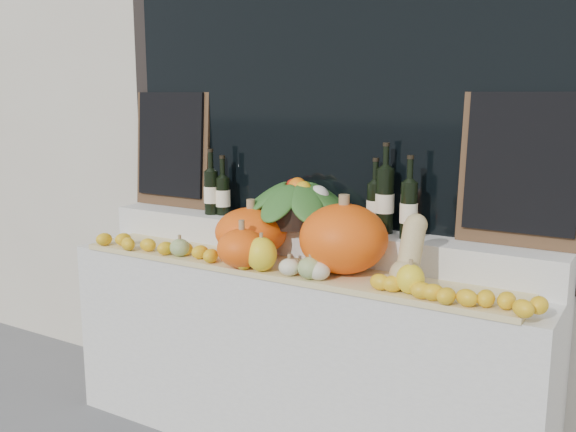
% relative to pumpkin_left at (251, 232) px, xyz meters
% --- Properties ---
extents(display_sill, '(2.30, 0.55, 0.88)m').
position_rel_pumpkin_left_xyz_m(display_sill, '(0.22, 0.05, -0.58)').
color(display_sill, silver).
rests_on(display_sill, ground).
extents(rear_tier, '(2.30, 0.25, 0.16)m').
position_rel_pumpkin_left_xyz_m(rear_tier, '(0.22, 0.20, -0.06)').
color(rear_tier, silver).
rests_on(rear_tier, display_sill).
extents(straw_bedding, '(2.10, 0.32, 0.02)m').
position_rel_pumpkin_left_xyz_m(straw_bedding, '(0.22, -0.08, -0.13)').
color(straw_bedding, tan).
rests_on(straw_bedding, display_sill).
extents(pumpkin_left, '(0.37, 0.37, 0.23)m').
position_rel_pumpkin_left_xyz_m(pumpkin_left, '(0.00, 0.00, 0.00)').
color(pumpkin_left, '#FF5C0D').
rests_on(pumpkin_left, straw_bedding).
extents(pumpkin_right, '(0.41, 0.41, 0.29)m').
position_rel_pumpkin_left_xyz_m(pumpkin_right, '(0.50, -0.03, 0.03)').
color(pumpkin_right, '#FF5C0D').
rests_on(pumpkin_right, straw_bedding).
extents(pumpkin_center, '(0.23, 0.23, 0.17)m').
position_rel_pumpkin_left_xyz_m(pumpkin_center, '(0.08, -0.19, -0.03)').
color(pumpkin_center, '#FF5C0D').
rests_on(pumpkin_center, straw_bedding).
extents(butternut_squash, '(0.13, 0.20, 0.28)m').
position_rel_pumpkin_left_xyz_m(butternut_squash, '(0.81, -0.09, 0.01)').
color(butternut_squash, tan).
rests_on(butternut_squash, straw_bedding).
extents(decorative_gourds, '(1.22, 0.15, 0.17)m').
position_rel_pumpkin_left_xyz_m(decorative_gourds, '(0.30, -0.19, -0.06)').
color(decorative_gourds, '#397021').
rests_on(decorative_gourds, straw_bedding).
extents(lemon_heap, '(2.20, 0.16, 0.06)m').
position_rel_pumpkin_left_xyz_m(lemon_heap, '(0.22, -0.19, -0.08)').
color(lemon_heap, yellow).
rests_on(lemon_heap, straw_bedding).
extents(produce_bowl, '(0.58, 0.58, 0.23)m').
position_rel_pumpkin_left_xyz_m(produce_bowl, '(0.14, 0.18, 0.13)').
color(produce_bowl, black).
rests_on(produce_bowl, rear_tier).
extents(wine_bottle_far_left, '(0.08, 0.08, 0.34)m').
position_rel_pumpkin_left_xyz_m(wine_bottle_far_left, '(-0.37, 0.18, 0.14)').
color(wine_bottle_far_left, black).
rests_on(wine_bottle_far_left, rear_tier).
extents(wine_bottle_near_left, '(0.08, 0.08, 0.30)m').
position_rel_pumpkin_left_xyz_m(wine_bottle_near_left, '(-0.31, 0.20, 0.12)').
color(wine_bottle_near_left, black).
rests_on(wine_bottle_near_left, rear_tier).
extents(wine_bottle_tall, '(0.08, 0.08, 0.40)m').
position_rel_pumpkin_left_xyz_m(wine_bottle_tall, '(0.57, 0.22, 0.17)').
color(wine_bottle_tall, black).
rests_on(wine_bottle_tall, rear_tier).
extents(wine_bottle_near_right, '(0.08, 0.08, 0.33)m').
position_rel_pumpkin_left_xyz_m(wine_bottle_near_right, '(0.52, 0.23, 0.14)').
color(wine_bottle_near_right, black).
rests_on(wine_bottle_near_right, rear_tier).
extents(wine_bottle_far_right, '(0.08, 0.08, 0.36)m').
position_rel_pumpkin_left_xyz_m(wine_bottle_far_right, '(0.71, 0.16, 0.15)').
color(wine_bottle_far_right, black).
rests_on(wine_bottle_far_right, rear_tier).
extents(chalkboard_left, '(0.50, 0.08, 0.62)m').
position_rel_pumpkin_left_xyz_m(chalkboard_left, '(-0.70, 0.26, 0.35)').
color(chalkboard_left, '#4C331E').
rests_on(chalkboard_left, rear_tier).
extents(chalkboard_right, '(0.50, 0.08, 0.62)m').
position_rel_pumpkin_left_xyz_m(chalkboard_right, '(1.14, 0.26, 0.35)').
color(chalkboard_right, '#4C331E').
rests_on(chalkboard_right, rear_tier).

